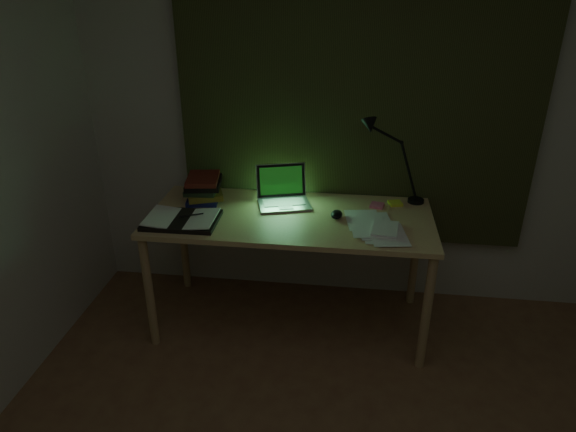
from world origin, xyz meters
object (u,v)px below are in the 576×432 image
object	(u,v)px
desk	(290,271)
laptop	(284,189)
desk_lamp	(420,161)
book_stack	(202,187)
loose_papers	(376,227)
open_textbook	(182,219)

from	to	relation	value
desk	laptop	bearing A→B (deg)	112.50
desk	desk_lamp	distance (m)	1.04
desk	book_stack	distance (m)	0.76
desk	desk_lamp	size ratio (longest dim) A/B	3.08
laptop	desk	bearing A→B (deg)	-84.09
laptop	loose_papers	xyz separation A→B (m)	(0.56, -0.25, -0.10)
open_textbook	loose_papers	world-z (taller)	open_textbook
book_stack	loose_papers	xyz separation A→B (m)	(1.08, -0.28, -0.07)
laptop	book_stack	size ratio (longest dim) A/B	1.40
desk_lamp	desk	bearing A→B (deg)	-152.61
laptop	loose_papers	world-z (taller)	laptop
open_textbook	loose_papers	bearing A→B (deg)	2.10
open_textbook	book_stack	world-z (taller)	book_stack
desk	loose_papers	size ratio (longest dim) A/B	4.97
desk_lamp	book_stack	bearing A→B (deg)	-168.21
book_stack	loose_papers	bearing A→B (deg)	-14.43
loose_papers	desk_lamp	distance (m)	0.55
loose_papers	desk_lamp	size ratio (longest dim) A/B	0.62
book_stack	desk	bearing A→B (deg)	-15.62
desk	loose_papers	distance (m)	0.65
laptop	loose_papers	size ratio (longest dim) A/B	1.04
open_textbook	loose_papers	size ratio (longest dim) A/B	1.23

